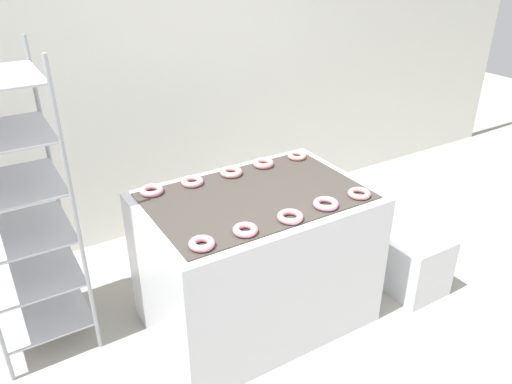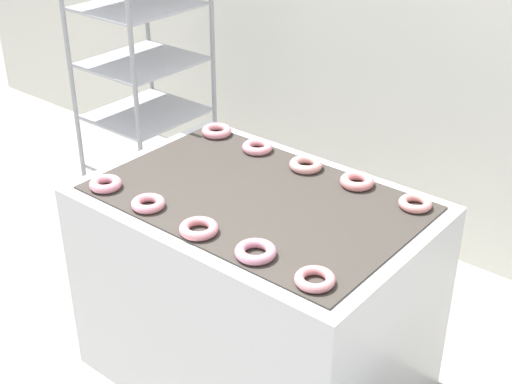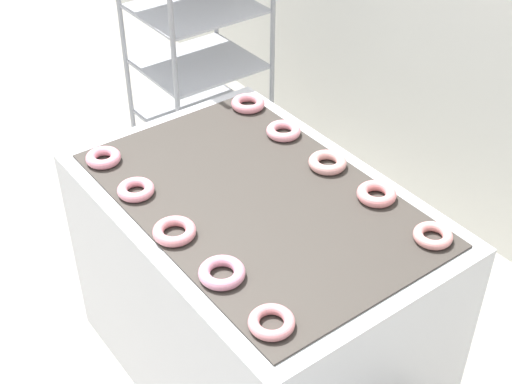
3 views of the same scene
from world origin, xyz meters
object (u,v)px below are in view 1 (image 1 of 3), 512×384
Objects in this scene: glaze_bin at (415,264)px; donut_near_leftmost at (202,244)px; donut_far_center at (231,172)px; donut_far_right at (263,163)px; fryer_machine at (256,259)px; donut_near_center at (290,217)px; donut_near_right at (326,204)px; donut_far_left at (192,181)px; baking_rack_cart at (18,210)px; donut_far_rightmost at (297,156)px; donut_far_leftmost at (152,190)px; donut_near_rightmost at (359,194)px; donut_near_left at (245,230)px.

donut_near_leftmost is at bearing 179.47° from glaze_bin.
donut_far_center reaches higher than glaze_bin.
donut_far_right is at bearing 141.47° from glaze_bin.
fryer_machine reaches higher than glaze_bin.
donut_near_center is at bearing -90.04° from donut_far_center.
donut_far_center is at bearing 51.22° from donut_near_leftmost.
donut_far_left is at bearing 128.71° from donut_near_right.
donut_near_leftmost and donut_far_right have the same top height.
baking_rack_cart is 12.46× the size of donut_near_right.
donut_far_rightmost is (1.72, -0.22, 0.02)m from baking_rack_cart.
donut_far_center is at bearing -2.25° from donut_far_leftmost.
baking_rack_cart is 1.24m from donut_far_center.
donut_near_rightmost is 0.99m from donut_far_left.
fryer_machine is 0.77m from donut_far_leftmost.
baking_rack_cart is 13.74× the size of donut_near_leftmost.
donut_far_left is at bearing -12.72° from baking_rack_cart.
donut_far_leftmost reaches higher than donut_near_rightmost.
baking_rack_cart reaches higher than donut_near_rightmost.
donut_near_center is (0.27, -0.01, -0.00)m from donut_near_left.
donut_near_right and donut_far_leftmost have the same top height.
donut_far_right reaches higher than donut_far_rightmost.
donut_near_right and donut_far_left have the same top height.
donut_far_left is at bearing -3.27° from donut_far_leftmost.
donut_near_center is at bearing -52.26° from donut_far_leftmost.
donut_far_rightmost is at bearing 0.03° from donut_far_center.
donut_near_left is 0.64m from donut_far_left.
donut_near_left is 0.69m from donut_far_center.
donut_near_leftmost is 1.00m from donut_far_right.
donut_far_left is at bearing 89.53° from donut_near_left.
donut_far_right is (0.76, 0.65, 0.00)m from donut_near_leftmost.
donut_far_left is (-0.26, 0.65, 0.00)m from donut_near_center.
donut_far_center is (0.51, 0.64, 0.00)m from donut_near_leftmost.
donut_near_center reaches higher than donut_far_rightmost.
donut_far_leftmost is 1.03× the size of donut_far_left.
donut_near_leftmost is (0.70, -0.86, 0.02)m from baking_rack_cart.
donut_far_center is at bearing -10.28° from baking_rack_cart.
donut_near_right is 1.04× the size of donut_far_right.
donut_far_leftmost is at bearing 90.38° from donut_near_leftmost.
donut_near_leftmost is 0.92× the size of donut_near_center.
donut_near_leftmost is (-0.50, -0.32, 0.47)m from fryer_machine.
donut_far_right is at bearing -8.26° from baking_rack_cart.
donut_far_left is (0.95, -0.21, 0.02)m from baking_rack_cart.
donut_far_right is at bearing 51.56° from donut_near_left.
donut_near_leftmost is 1.01m from donut_near_rightmost.
donut_far_left is (0.25, -0.01, -0.00)m from donut_far_leftmost.
donut_far_left is 0.99× the size of donut_far_right.
donut_near_leftmost is at bearing -50.73° from baking_rack_cart.
donut_near_right is 0.82m from donut_far_left.
donut_far_center is at bearing 127.75° from donut_near_rightmost.
glaze_bin is 1.28m from donut_far_right.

